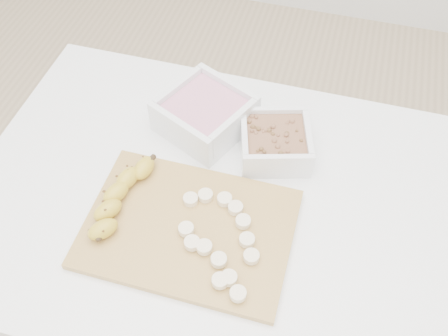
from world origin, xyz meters
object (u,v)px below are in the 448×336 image
(table, at_px, (220,224))
(cutting_board, at_px, (189,228))
(bowl_granola, at_px, (275,142))
(bowl_yogurt, at_px, (205,113))
(banana, at_px, (120,198))

(table, distance_m, cutting_board, 0.14)
(table, relative_size, bowl_granola, 5.79)
(bowl_granola, xyz_separation_m, cutting_board, (-0.11, -0.23, -0.03))
(cutting_board, bearing_deg, bowl_granola, 63.73)
(bowl_yogurt, distance_m, cutting_board, 0.27)
(table, height_order, cutting_board, cutting_board)
(table, xyz_separation_m, banana, (-0.18, -0.07, 0.13))
(cutting_board, relative_size, banana, 1.91)
(table, distance_m, bowl_granola, 0.21)
(bowl_yogurt, bearing_deg, table, -64.70)
(banana, bearing_deg, bowl_granola, 59.58)
(bowl_yogurt, relative_size, bowl_granola, 1.29)
(table, xyz_separation_m, cutting_board, (-0.04, -0.08, 0.10))
(bowl_granola, height_order, banana, bowl_granola)
(table, bearing_deg, bowl_granola, 61.77)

